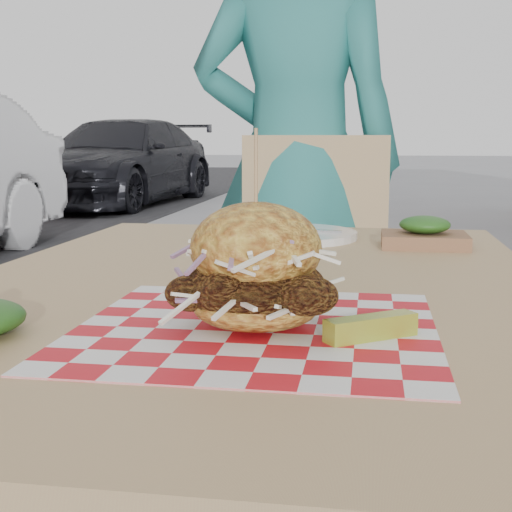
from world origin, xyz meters
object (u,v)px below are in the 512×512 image
object	(u,v)px
diner	(296,163)
sandwich	(256,274)
patio_chair	(307,279)
patio_table	(253,334)
car_dark	(120,162)

from	to	relation	value
diner	sandwich	size ratio (longest dim) A/B	8.74
patio_chair	sandwich	xyz separation A→B (m)	(0.06, -1.27, 0.26)
patio_table	patio_chair	size ratio (longest dim) A/B	1.26
patio_table	sandwich	xyz separation A→B (m)	(0.05, -0.26, 0.14)
diner	patio_table	distance (m)	1.21
car_dark	diner	bearing A→B (deg)	-61.61
car_dark	patio_table	bearing A→B (deg)	-64.07
diner	patio_table	world-z (taller)	diner
diner	sandwich	bearing A→B (deg)	95.94
diner	sandwich	world-z (taller)	diner
diner	patio_table	bearing A→B (deg)	94.68
patio_table	car_dark	bearing A→B (deg)	110.82
car_dark	sandwich	world-z (taller)	car_dark
car_dark	sandwich	distance (m)	9.85
patio_chair	patio_table	bearing A→B (deg)	-95.79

